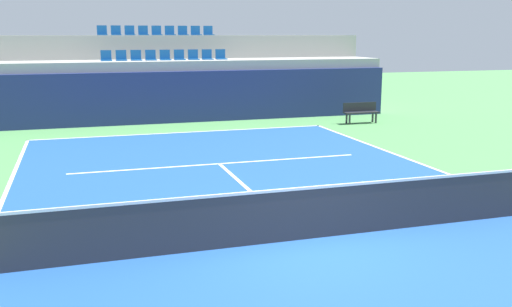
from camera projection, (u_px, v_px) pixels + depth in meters
name	position (u px, v px, depth m)	size (l,w,h in m)	color
ground_plane	(305.00, 240.00, 10.29)	(80.00, 80.00, 0.00)	#4C8C4C
court_surface	(305.00, 239.00, 10.29)	(11.00, 24.00, 0.01)	#1E4C99
baseline_far	(184.00, 132.00, 21.45)	(11.00, 0.10, 0.00)	white
service_line_far	(219.00, 164.00, 16.27)	(8.26, 0.10, 0.00)	white
centre_service_line	(252.00, 193.00, 13.28)	(0.10, 6.40, 0.00)	white
back_wall	(172.00, 97.00, 23.65)	(19.25, 0.30, 2.11)	navy
stands_tier_lower	(167.00, 90.00, 24.87)	(19.25, 2.40, 2.52)	#9E9E99
stands_tier_upper	(158.00, 74.00, 27.00)	(19.25, 2.40, 3.56)	#9E9E99
seating_row_lower	(165.00, 57.00, 24.67)	(5.36, 0.44, 0.44)	#145193
seating_row_upper	(157.00, 32.00, 26.70)	(5.36, 0.44, 0.44)	#145193
tennis_net	(305.00, 213.00, 10.19)	(11.08, 0.08, 1.07)	black
player_bench	(361.00, 111.00, 23.68)	(1.50, 0.40, 0.85)	#232328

